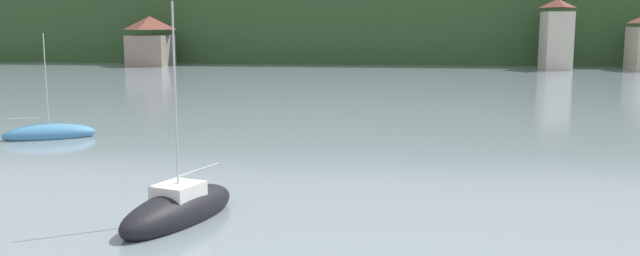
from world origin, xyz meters
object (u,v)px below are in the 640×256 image
sailboat_far_1 (49,134)px  shore_building_westcentral (556,35)px  shore_building_west (150,42)px  sailboat_mid_5 (179,210)px

sailboat_far_1 → shore_building_westcentral: bearing=29.2°
shore_building_west → sailboat_far_1: 58.42m
shore_building_west → shore_building_westcentral: 52.43m
shore_building_westcentral → sailboat_mid_5: (-25.20, -69.27, -3.86)m
shore_building_west → shore_building_westcentral: bearing=-0.2°
sailboat_mid_5 → shore_building_westcentral: bearing=178.4°
sailboat_mid_5 → shore_building_west: bearing=-140.2°
sailboat_far_1 → sailboat_mid_5: size_ratio=0.82×
shore_building_west → sailboat_far_1: bearing=-74.2°
shore_building_west → sailboat_far_1: size_ratio=1.17×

